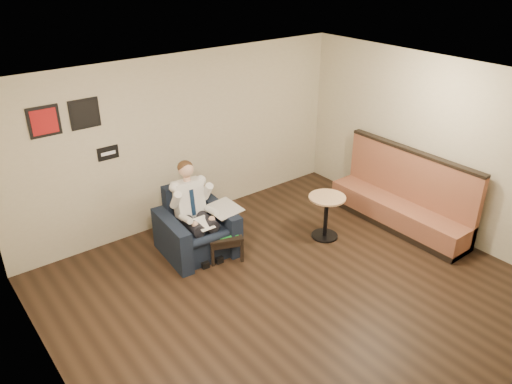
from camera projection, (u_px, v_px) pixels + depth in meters
ground at (307, 303)px, 6.61m from camera, size 6.00×6.00×0.00m
wall_back at (185, 140)px, 8.11m from camera, size 6.00×0.02×2.80m
wall_left at (61, 311)px, 4.34m from camera, size 0.02×6.00×2.80m
wall_right at (455, 152)px, 7.63m from camera, size 0.02×6.00×2.80m
ceiling at (318, 96)px, 5.36m from camera, size 6.00×6.00×0.02m
seating_sign at (108, 153)px, 7.34m from camera, size 0.32×0.02×0.20m
art_print_left at (44, 122)px, 6.61m from camera, size 0.42×0.03×0.42m
art_print_right at (85, 114)px, 6.91m from camera, size 0.42×0.03×0.42m
armchair at (197, 223)px, 7.50m from camera, size 1.10×1.10×0.99m
seated_man at (200, 216)px, 7.32m from camera, size 0.72×1.02×1.36m
lap_papers at (204, 223)px, 7.27m from camera, size 0.23×0.32×0.01m
newspaper at (224, 208)px, 7.54m from camera, size 0.44×0.55×0.01m
side_table at (224, 244)px, 7.52m from camera, size 0.65×0.65×0.40m
green_folder at (222, 233)px, 7.40m from camera, size 0.46×0.38×0.01m
coffee_mug at (233, 225)px, 7.54m from camera, size 0.10×0.10×0.09m
smartphone at (225, 227)px, 7.56m from camera, size 0.14×0.12×0.01m
banquette at (401, 191)px, 8.15m from camera, size 0.59×2.49×1.28m
cafe_table at (326, 217)px, 7.94m from camera, size 0.65×0.65×0.73m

